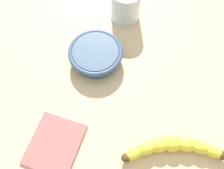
{
  "coord_description": "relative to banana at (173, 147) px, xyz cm",
  "views": [
    {
      "loc": [
        13.86,
        -28.1,
        64.99
      ],
      "look_at": [
        -5.51,
        -4.47,
        5.0
      ],
      "focal_mm": 44.09,
      "sensor_mm": 36.0,
      "label": 1
    }
  ],
  "objects": [
    {
      "name": "smoothie_glass",
      "position": [
        -31.99,
        23.8,
        2.74
      ],
      "size": [
        8.15,
        8.15,
        9.45
      ],
      "color": "silver",
      "rests_on": "wooden_tabletop"
    },
    {
      "name": "wooden_tabletop",
      "position": [
        -14.66,
        7.91,
        -3.36
      ],
      "size": [
        120.0,
        120.0,
        3.0
      ],
      "primitive_type": "cube",
      "color": "#D5BA8D",
      "rests_on": "ground"
    },
    {
      "name": "banana",
      "position": [
        0.0,
        0.0,
        0.0
      ],
      "size": [
        18.18,
        16.05,
        3.71
      ],
      "rotation": [
        0.0,
        0.0,
        3.85
      ],
      "color": "yellow",
      "rests_on": "wooden_tabletop"
    },
    {
      "name": "ceramic_bowl",
      "position": [
        -28.75,
        7.28,
        0.66
      ],
      "size": [
        14.04,
        14.04,
        4.18
      ],
      "color": "#3D5675",
      "rests_on": "wooden_tabletop"
    },
    {
      "name": "folded_napkin",
      "position": [
        -21.13,
        -15.94,
        -1.56
      ],
      "size": [
        14.81,
        15.94,
        0.6
      ],
      "primitive_type": "cube",
      "rotation": [
        0.0,
        0.0,
        0.35
      ],
      "color": "#BC6660",
      "rests_on": "wooden_tabletop"
    }
  ]
}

